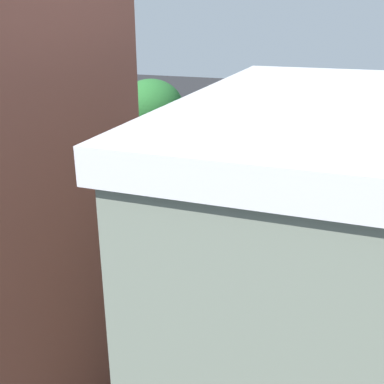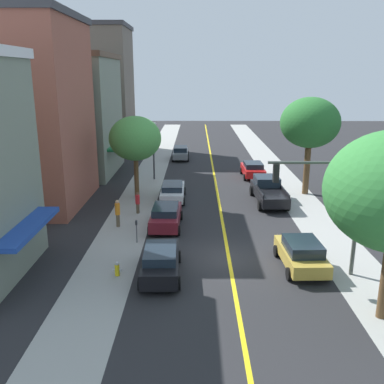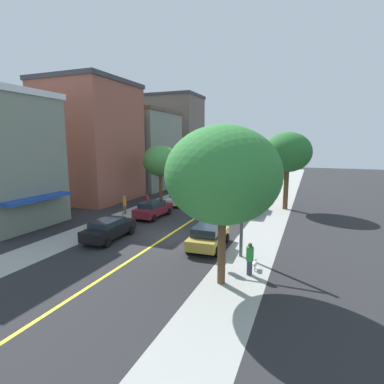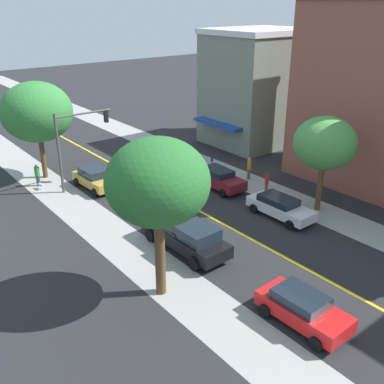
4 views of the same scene
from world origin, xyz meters
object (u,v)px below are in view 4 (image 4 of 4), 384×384
street_tree_left_far (325,143)px  traffic_light_mast (75,137)px  street_tree_left_near (37,112)px  gold_sedan_right_curb (96,178)px  small_dog (40,185)px  parking_meter (212,164)px  red_sedan_right_curb (303,308)px  white_sedan_left_curb (280,207)px  street_tree_right_corner (158,183)px  pedestrian_orange_shirt (249,168)px  pedestrian_green_shirt (37,175)px  pedestrian_red_shirt (267,182)px  black_pickup_truck (187,236)px  fire_hydrant (184,156)px  black_sedan_left_curb (165,156)px  maroon_sedan_left_curb (219,178)px

street_tree_left_far → traffic_light_mast: (11.25, -13.83, -0.70)m
street_tree_left_near → gold_sedan_right_curb: street_tree_left_near is taller
small_dog → parking_meter: bearing=56.5°
red_sedan_right_curb → white_sedan_left_curb: size_ratio=0.90×
red_sedan_right_curb → street_tree_right_corner: bearing=-149.2°
white_sedan_left_curb → pedestrian_orange_shirt: bearing=151.6°
pedestrian_green_shirt → pedestrian_red_shirt: (-13.02, 12.04, -0.10)m
street_tree_left_far → gold_sedan_right_curb: (10.27, -13.09, -3.99)m
street_tree_right_corner → parking_meter: (-12.71, -10.91, -4.98)m
parking_meter → black_pickup_truck: 12.55m
street_tree_left_near → parking_meter: 14.47m
fire_hydrant → black_sedan_left_curb: size_ratio=0.16×
parking_meter → pedestrian_red_shirt: size_ratio=0.89×
red_sedan_right_curb → black_pickup_truck: (0.16, -8.21, 0.13)m
street_tree_left_near → parking_meter: (-11.21, 7.96, -4.50)m
traffic_light_mast → gold_sedan_right_curb: 3.50m
street_tree_left_far → black_pickup_truck: (10.50, -1.24, -3.87)m
pedestrian_green_shirt → pedestrian_red_shirt: size_ratio=1.13×
street_tree_left_near → street_tree_left_far: (-12.51, 17.73, -0.63)m
traffic_light_mast → black_pickup_truck: bearing=-86.6°
black_pickup_truck → pedestrian_red_shirt: (-9.88, -2.98, -0.09)m
traffic_light_mast → white_sedan_left_curb: (-8.29, 12.99, -3.34)m
black_pickup_truck → small_dog: 14.61m
fire_hydrant → pedestrian_orange_shirt: (-1.21, 7.06, 0.61)m
fire_hydrant → pedestrian_green_shirt: pedestrian_green_shirt is taller
white_sedan_left_curb → pedestrian_orange_shirt: pedestrian_orange_shirt is taller
parking_meter → small_dog: size_ratio=1.93×
gold_sedan_right_curb → small_dog: gold_sedan_right_curb is taller
street_tree_left_far → white_sedan_left_curb: street_tree_left_far is taller
white_sedan_left_curb → pedestrian_orange_shirt: size_ratio=2.58×
parking_meter → maroon_sedan_left_curb: size_ratio=0.31×
parking_meter → black_sedan_left_curb: (1.78, -4.30, -0.11)m
black_sedan_left_curb → pedestrian_green_shirt: 10.79m
parking_meter → black_pickup_truck: (9.21, 8.52, -0.00)m
black_pickup_truck → small_dog: (3.28, -14.23, -0.56)m
gold_sedan_right_curb → small_dog: 4.26m
gold_sedan_right_curb → street_tree_left_near: bearing=-156.6°
gold_sedan_right_curb → traffic_light_mast: bearing=-129.0°
street_tree_left_near → pedestrian_red_shirt: size_ratio=4.96×
street_tree_right_corner → traffic_light_mast: (-2.75, -14.97, -1.81)m
street_tree_right_corner → street_tree_left_far: bearing=-175.3°
fire_hydrant → maroon_sedan_left_curb: (1.97, 6.94, 0.43)m
white_sedan_left_curb → pedestrian_orange_shirt: (-3.28, -6.19, 0.24)m
white_sedan_left_curb → pedestrian_red_shirt: (-2.34, -3.39, 0.08)m
white_sedan_left_curb → pedestrian_red_shirt: pedestrian_red_shirt is taller
parking_meter → traffic_light_mast: (9.96, -4.06, 3.17)m
red_sedan_right_curb → maroon_sedan_left_curb: maroon_sedan_left_curb is taller
street_tree_left_near → traffic_light_mast: street_tree_left_near is taller
gold_sedan_right_curb → black_pickup_truck: bearing=-3.4°
red_sedan_right_curb → pedestrian_orange_shirt: (-10.66, -13.98, 0.20)m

